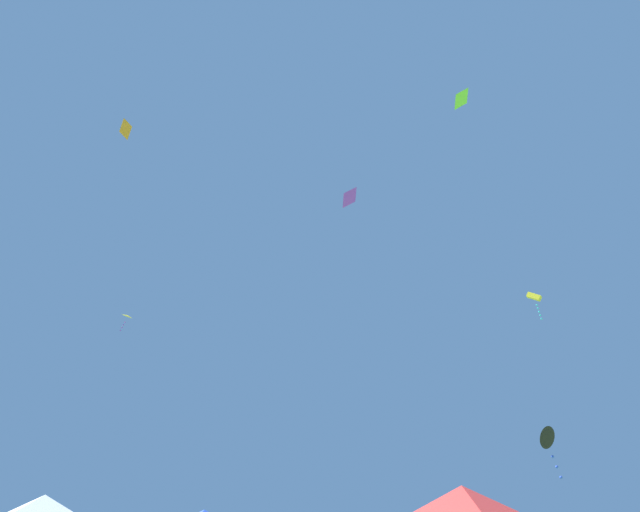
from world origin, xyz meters
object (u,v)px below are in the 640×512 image
(kite_yellow_box, at_px, (534,298))
(kite_lime_diamond, at_px, (460,99))
(canopy_tent_red, at_px, (464,504))
(kite_black_delta, at_px, (546,438))
(kite_orange_diamond, at_px, (127,130))
(kite_purple_diamond, at_px, (349,198))
(kite_yellow_delta, at_px, (127,316))

(kite_yellow_box, relative_size, kite_lime_diamond, 1.91)
(canopy_tent_red, distance_m, kite_black_delta, 12.71)
(kite_black_delta, relative_size, kite_lime_diamond, 2.11)
(kite_black_delta, height_order, kite_orange_diamond, kite_orange_diamond)
(kite_black_delta, xyz_separation_m, kite_orange_diamond, (-24.08, -8.71, 16.60))
(kite_purple_diamond, bearing_deg, kite_lime_diamond, -56.56)
(canopy_tent_red, distance_m, kite_yellow_box, 25.63)
(kite_lime_diamond, bearing_deg, kite_purple_diamond, 123.44)
(kite_yellow_box, bearing_deg, kite_black_delta, -125.72)
(kite_purple_diamond, distance_m, kite_lime_diamond, 13.10)
(kite_orange_diamond, height_order, kite_lime_diamond, kite_lime_diamond)
(canopy_tent_red, relative_size, kite_black_delta, 1.38)
(kite_yellow_delta, bearing_deg, kite_black_delta, -9.71)
(canopy_tent_red, xyz_separation_m, kite_orange_diamond, (-16.87, 1.01, 20.51))
(kite_black_delta, relative_size, kite_orange_diamond, 2.83)
(kite_purple_diamond, relative_size, kite_lime_diamond, 1.34)
(canopy_tent_red, height_order, kite_purple_diamond, kite_purple_diamond)
(kite_yellow_box, height_order, kite_orange_diamond, kite_orange_diamond)
(canopy_tent_red, relative_size, kite_yellow_box, 1.53)
(kite_lime_diamond, bearing_deg, kite_black_delta, 69.02)
(canopy_tent_red, xyz_separation_m, kite_lime_diamond, (4.18, 1.82, 23.01))
(kite_lime_diamond, bearing_deg, kite_yellow_delta, 153.27)
(canopy_tent_red, height_order, kite_lime_diamond, kite_lime_diamond)
(kite_yellow_delta, height_order, kite_lime_diamond, kite_lime_diamond)
(canopy_tent_red, bearing_deg, kite_yellow_delta, 145.43)
(kite_yellow_box, bearing_deg, kite_yellow_delta, -177.23)
(canopy_tent_red, bearing_deg, kite_lime_diamond, 23.53)
(kite_purple_diamond, xyz_separation_m, kite_orange_diamond, (-13.87, -11.68, -3.92))
(kite_lime_diamond, bearing_deg, canopy_tent_red, -156.47)
(kite_yellow_delta, distance_m, kite_purple_diamond, 20.79)
(kite_black_delta, height_order, kite_purple_diamond, kite_purple_diamond)
(kite_yellow_delta, distance_m, kite_yellow_box, 33.05)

